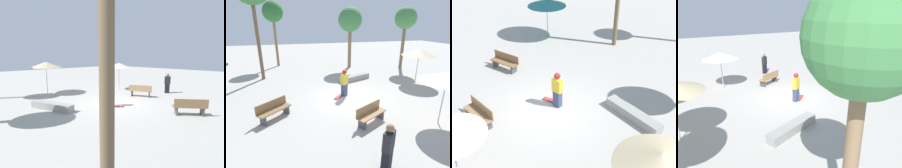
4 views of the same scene
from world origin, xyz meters
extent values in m
plane|color=#ADA8A0|center=(0.00, 0.00, 0.00)|extent=(60.00, 60.00, 0.00)
cube|color=#38476B|center=(0.20, -0.43, 0.37)|extent=(0.41, 0.38, 0.73)
cube|color=yellow|center=(0.20, -0.43, 1.03)|extent=(0.49, 0.44, 0.60)
sphere|color=tan|center=(0.20, -0.43, 1.46)|extent=(0.24, 0.24, 0.24)
sphere|color=maroon|center=(0.20, -0.43, 1.49)|extent=(0.27, 0.27, 0.27)
cube|color=red|center=(0.59, -0.26, 0.06)|extent=(0.71, 0.70, 0.02)
cylinder|color=silver|center=(0.71, -0.02, 0.03)|extent=(0.06, 0.06, 0.05)
cylinder|color=silver|center=(0.83, -0.14, 0.03)|extent=(0.06, 0.06, 0.05)
cylinder|color=silver|center=(0.35, -0.37, 0.03)|extent=(0.06, 0.06, 0.05)
cylinder|color=silver|center=(0.47, -0.49, 0.03)|extent=(0.06, 0.06, 0.05)
cube|color=gray|center=(-1.51, -3.13, 0.19)|extent=(2.64, 1.38, 0.39)
cube|color=#47474C|center=(-0.57, 2.58, 0.20)|extent=(0.25, 0.39, 0.40)
cube|color=#47474C|center=(0.54, 3.15, 0.20)|extent=(0.25, 0.39, 0.40)
cube|color=#9E754C|center=(-0.01, 2.86, 0.42)|extent=(1.63, 1.12, 0.05)
cube|color=#9E754C|center=(0.08, 2.68, 0.65)|extent=(1.44, 0.76, 0.40)
cube|color=#47474C|center=(3.60, 0.93, 0.20)|extent=(0.32, 0.35, 0.40)
cube|color=#47474C|center=(4.55, 1.73, 0.20)|extent=(0.32, 0.35, 0.40)
cube|color=olive|center=(4.07, 1.33, 0.42)|extent=(1.51, 1.37, 0.05)
cube|color=olive|center=(4.20, 1.18, 0.65)|extent=(1.25, 1.06, 0.40)
cylinder|color=#B7B7BC|center=(-2.88, 3.62, 1.08)|extent=(0.05, 0.05, 2.16)
cone|color=beige|center=(-2.88, 3.62, 2.10)|extent=(2.19, 2.19, 0.41)
cylinder|color=#B7B7BC|center=(-5.71, -1.49, 1.15)|extent=(0.05, 0.05, 2.30)
cone|color=#C6B289|center=(-5.71, -1.49, 2.23)|extent=(2.44, 2.44, 0.45)
cylinder|color=#896B4C|center=(4.38, -9.85, 2.47)|extent=(0.26, 0.26, 4.93)
sphere|color=#2D6B33|center=(4.38, -9.85, 5.22)|extent=(1.91, 1.91, 1.91)
cylinder|color=brown|center=(5.34, -5.38, 3.14)|extent=(0.25, 0.25, 6.28)
cylinder|color=brown|center=(-7.22, -5.62, 2.17)|extent=(0.30, 0.30, 4.34)
sphere|color=#428447|center=(-7.22, -5.62, 4.63)|extent=(1.94, 1.94, 1.94)
cylinder|color=#896B4C|center=(-2.53, -7.42, 2.08)|extent=(0.33, 0.33, 4.17)
sphere|color=#428447|center=(-2.53, -7.42, 4.50)|extent=(2.22, 2.22, 2.22)
cube|color=black|center=(0.71, 5.35, 0.36)|extent=(0.40, 0.39, 0.72)
cube|color=#232328|center=(0.71, 5.35, 1.02)|extent=(0.48, 0.45, 0.60)
sphere|color=#8C6647|center=(0.71, 5.35, 1.44)|extent=(0.24, 0.24, 0.24)
camera|label=1|loc=(7.35, -7.22, 2.91)|focal=28.00mm
camera|label=2|loc=(3.21, 8.95, 4.16)|focal=28.00mm
camera|label=3|loc=(-10.37, 2.39, 7.86)|focal=50.00mm
camera|label=4|loc=(-5.43, -10.08, 4.98)|focal=35.00mm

